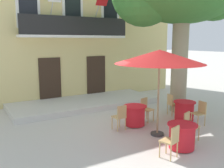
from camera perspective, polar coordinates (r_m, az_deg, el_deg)
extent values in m
plane|color=beige|center=(9.61, 4.16, -9.32)|extent=(120.00, 120.00, 0.00)
cube|color=#DBC67F|center=(15.31, -11.70, 11.81)|extent=(13.00, 4.00, 7.50)
cube|color=#332319|center=(13.11, -13.70, 0.73)|extent=(1.10, 0.08, 2.30)
cube|color=#332319|center=(14.09, -3.57, 1.59)|extent=(1.10, 0.08, 2.30)
cube|color=silver|center=(12.81, -18.33, 16.04)|extent=(1.10, 0.08, 1.90)
cube|color=black|center=(12.78, -18.30, 16.05)|extent=(0.84, 0.04, 1.60)
cube|color=silver|center=(13.48, -8.82, 16.05)|extent=(1.10, 0.08, 1.90)
cube|color=black|center=(13.45, -8.77, 16.07)|extent=(0.84, 0.04, 1.60)
cube|color=silver|center=(14.46, -0.42, 15.72)|extent=(1.10, 0.08, 1.90)
cube|color=black|center=(14.44, -0.36, 15.73)|extent=(0.84, 0.04, 1.60)
cube|color=silver|center=(13.13, -8.19, 10.51)|extent=(5.60, 0.65, 0.12)
cube|color=black|center=(12.88, -7.72, 12.81)|extent=(5.60, 0.06, 0.90)
cylinder|color=#B2B2B7|center=(12.65, -13.26, 16.80)|extent=(0.04, 0.95, 1.33)
cylinder|color=#B2B2B7|center=(13.59, -3.17, 16.52)|extent=(0.04, 0.95, 1.33)
cube|color=red|center=(13.24, -2.23, 18.02)|extent=(0.60, 0.29, 0.38)
cylinder|color=#47423D|center=(12.45, -18.24, 11.01)|extent=(0.27, 0.27, 0.24)
ellipsoid|color=#38843D|center=(12.46, -18.33, 12.70)|extent=(0.35, 0.35, 0.50)
cylinder|color=#995638|center=(12.88, -11.46, 11.28)|extent=(0.32, 0.32, 0.26)
ellipsoid|color=#38843D|center=(12.89, -11.50, 12.47)|extent=(0.42, 0.42, 0.27)
cylinder|color=slate|center=(13.48, -5.19, 11.42)|extent=(0.34, 0.34, 0.29)
ellipsoid|color=#2D7533|center=(13.50, -5.22, 13.00)|extent=(0.44, 0.44, 0.45)
cylinder|color=#995638|center=(14.22, 0.49, 11.40)|extent=(0.29, 0.29, 0.31)
ellipsoid|color=#38843D|center=(14.23, 0.49, 12.88)|extent=(0.37, 0.37, 0.43)
cube|color=silver|center=(12.55, -5.98, -4.22)|extent=(7.13, 2.73, 0.25)
cylinder|color=gray|center=(11.62, 14.86, 3.72)|extent=(0.71, 0.71, 3.97)
cylinder|color=red|center=(7.81, 15.42, -11.36)|extent=(0.74, 0.74, 0.68)
cylinder|color=red|center=(7.68, 15.54, -8.78)|extent=(0.86, 0.86, 0.04)
cylinder|color=#2D2823|center=(7.94, 15.30, -13.75)|extent=(0.44, 0.44, 0.03)
cylinder|color=tan|center=(7.19, 10.64, -14.29)|extent=(0.04, 0.04, 0.45)
cylinder|color=tan|center=(7.46, 12.07, -13.43)|extent=(0.04, 0.04, 0.45)
cylinder|color=tan|center=(7.03, 13.07, -14.94)|extent=(0.04, 0.04, 0.45)
cylinder|color=tan|center=(7.31, 14.43, -14.02)|extent=(0.04, 0.04, 0.45)
cube|color=tan|center=(7.15, 12.62, -12.36)|extent=(0.50, 0.50, 0.04)
cube|color=tan|center=(6.99, 13.99, -10.93)|extent=(0.38, 0.15, 0.42)
cylinder|color=tan|center=(8.61, 18.91, -10.56)|extent=(0.04, 0.04, 0.45)
cylinder|color=tan|center=(8.31, 18.09, -11.26)|extent=(0.04, 0.04, 0.45)
cylinder|color=tan|center=(8.72, 16.78, -10.19)|extent=(0.04, 0.04, 0.45)
cylinder|color=tan|center=(8.42, 15.89, -10.86)|extent=(0.04, 0.04, 0.45)
cube|color=tan|center=(8.43, 17.51, -9.15)|extent=(0.51, 0.51, 0.04)
cube|color=tan|center=(8.42, 16.44, -7.47)|extent=(0.37, 0.17, 0.42)
cylinder|color=red|center=(9.54, 5.15, -7.15)|extent=(0.74, 0.74, 0.68)
cylinder|color=red|center=(9.44, 5.18, -5.00)|extent=(0.86, 0.86, 0.04)
cylinder|color=#2D2823|center=(9.65, 5.12, -9.17)|extent=(0.44, 0.44, 0.03)
cylinder|color=tan|center=(9.17, 0.01, -8.76)|extent=(0.04, 0.04, 0.45)
cylinder|color=tan|center=(9.36, 1.72, -8.38)|extent=(0.04, 0.04, 0.45)
cylinder|color=tan|center=(8.91, 1.29, -9.32)|extent=(0.04, 0.04, 0.45)
cylinder|color=tan|center=(9.11, 3.03, -8.91)|extent=(0.04, 0.04, 0.45)
cube|color=tan|center=(9.06, 1.52, -7.37)|extent=(0.43, 0.43, 0.04)
cube|color=tan|center=(8.86, 2.23, -6.22)|extent=(0.38, 0.07, 0.42)
cylinder|color=tan|center=(10.17, 9.29, -7.03)|extent=(0.04, 0.04, 0.45)
cylinder|color=tan|center=(9.91, 8.10, -7.44)|extent=(0.04, 0.04, 0.45)
cylinder|color=tan|center=(10.37, 7.78, -6.66)|extent=(0.04, 0.04, 0.45)
cylinder|color=tan|center=(10.11, 6.57, -7.06)|extent=(0.04, 0.04, 0.45)
cube|color=tan|center=(10.07, 7.97, -5.71)|extent=(0.48, 0.48, 0.04)
cube|color=tan|center=(10.12, 7.19, -4.27)|extent=(0.38, 0.12, 0.42)
cylinder|color=red|center=(10.54, 15.92, -5.87)|extent=(0.74, 0.74, 0.68)
cylinder|color=red|center=(10.45, 16.01, -3.91)|extent=(0.86, 0.86, 0.04)
cylinder|color=#2D2823|center=(10.63, 15.83, -7.71)|extent=(0.44, 0.44, 0.03)
cylinder|color=tan|center=(11.39, 13.80, -5.37)|extent=(0.04, 0.04, 0.45)
cylinder|color=tan|center=(11.12, 14.80, -5.77)|extent=(0.04, 0.04, 0.45)
cylinder|color=tan|center=(11.20, 12.36, -5.56)|extent=(0.04, 0.04, 0.45)
cylinder|color=tan|center=(10.93, 13.34, -5.98)|extent=(0.04, 0.04, 0.45)
cube|color=tan|center=(11.10, 13.62, -4.45)|extent=(0.46, 0.46, 0.04)
cube|color=tan|center=(10.95, 12.89, -3.38)|extent=(0.11, 0.38, 0.42)
cylinder|color=tan|center=(9.83, 18.73, -8.02)|extent=(0.04, 0.04, 0.45)
cylinder|color=tan|center=(10.06, 17.36, -7.54)|extent=(0.04, 0.04, 0.45)
cylinder|color=tan|center=(10.06, 20.12, -7.69)|extent=(0.04, 0.04, 0.45)
cylinder|color=tan|center=(10.29, 18.75, -7.23)|extent=(0.04, 0.04, 0.45)
cube|color=tan|center=(9.99, 18.82, -6.27)|extent=(0.43, 0.43, 0.04)
cube|color=tan|center=(10.05, 19.62, -4.86)|extent=(0.07, 0.38, 0.42)
cylinder|color=#997A56|center=(8.47, 10.35, -3.11)|extent=(0.06, 0.06, 2.55)
cylinder|color=#333333|center=(8.82, 10.10, -10.96)|extent=(0.44, 0.44, 0.08)
cone|color=#B21E1E|center=(8.28, 10.63, 6.05)|extent=(2.90, 2.90, 0.45)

